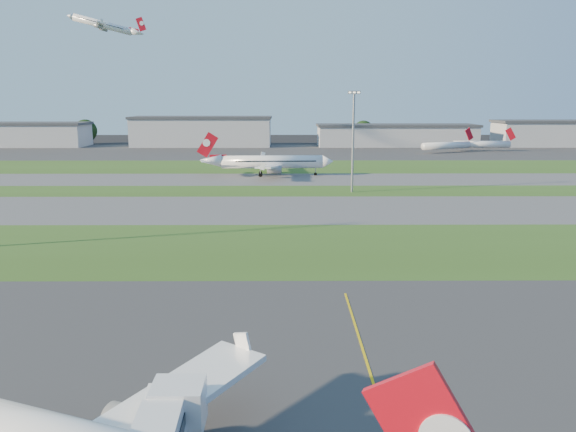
{
  "coord_description": "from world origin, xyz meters",
  "views": [
    {
      "loc": [
        -2.51,
        -36.11,
        23.67
      ],
      "look_at": [
        -2.03,
        43.98,
        7.0
      ],
      "focal_mm": 35.0,
      "sensor_mm": 36.0,
      "label": 1
    }
  ],
  "objects_px": {
    "mini_jet_near": "(447,145)",
    "light_mast_centre": "(353,135)",
    "mini_jet_far": "(482,144)",
    "airliner_taxiing": "(271,162)"
  },
  "relations": [
    {
      "from": "mini_jet_near",
      "to": "light_mast_centre",
      "type": "height_order",
      "value": "light_mast_centre"
    },
    {
      "from": "light_mast_centre",
      "to": "mini_jet_far",
      "type": "bearing_deg",
      "value": 57.69
    },
    {
      "from": "airliner_taxiing",
      "to": "mini_jet_far",
      "type": "relative_size",
      "value": 1.38
    },
    {
      "from": "mini_jet_far",
      "to": "light_mast_centre",
      "type": "xyz_separation_m",
      "value": [
        -74.5,
        -117.81,
        11.53
      ]
    },
    {
      "from": "mini_jet_far",
      "to": "mini_jet_near",
      "type": "bearing_deg",
      "value": -156.6
    },
    {
      "from": "mini_jet_near",
      "to": "mini_jet_far",
      "type": "distance_m",
      "value": 19.81
    },
    {
      "from": "light_mast_centre",
      "to": "mini_jet_near",
      "type": "bearing_deg",
      "value": 63.16
    },
    {
      "from": "light_mast_centre",
      "to": "airliner_taxiing",
      "type": "bearing_deg",
      "value": 124.22
    },
    {
      "from": "airliner_taxiing",
      "to": "mini_jet_far",
      "type": "height_order",
      "value": "airliner_taxiing"
    },
    {
      "from": "mini_jet_near",
      "to": "mini_jet_far",
      "type": "height_order",
      "value": "same"
    }
  ]
}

